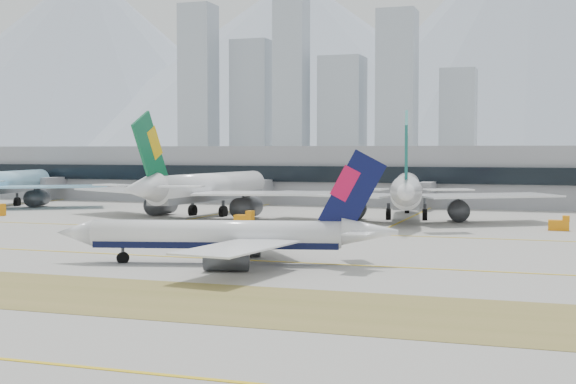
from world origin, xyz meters
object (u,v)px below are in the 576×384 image
(widebody_eva, at_px, (205,189))
(widebody_cathay, at_px, (407,192))
(widebody_korean, at_px, (2,184))
(taxiing_airliner, at_px, (229,236))
(terminal, at_px, (402,174))

(widebody_eva, xyz_separation_m, widebody_cathay, (41.97, 3.97, -0.11))
(widebody_korean, bearing_deg, widebody_cathay, -105.89)
(widebody_cathay, bearing_deg, taxiing_airliner, 162.03)
(taxiing_airliner, bearing_deg, terminal, -103.58)
(widebody_eva, bearing_deg, widebody_korean, 83.53)
(widebody_korean, bearing_deg, widebody_eva, -112.58)
(widebody_eva, height_order, terminal, widebody_eva)
(widebody_cathay, bearing_deg, terminal, 1.54)
(widebody_korean, bearing_deg, taxiing_airliner, -140.72)
(taxiing_airliner, distance_m, widebody_eva, 71.65)
(taxiing_airliner, relative_size, widebody_cathay, 0.72)
(terminal, bearing_deg, widebody_korean, -152.67)
(widebody_eva, distance_m, terminal, 67.07)
(taxiing_airliner, distance_m, terminal, 123.59)
(widebody_korean, height_order, widebody_eva, widebody_eva)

